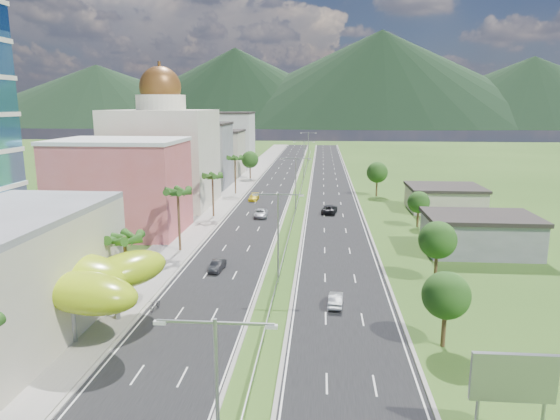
# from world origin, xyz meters

# --- Properties ---
(ground) EXTENTS (500.00, 500.00, 0.00)m
(ground) POSITION_xyz_m (0.00, 0.00, 0.00)
(ground) COLOR #2D5119
(ground) RESTS_ON ground
(road_left) EXTENTS (11.00, 260.00, 0.04)m
(road_left) POSITION_xyz_m (-7.50, 90.00, 0.02)
(road_left) COLOR black
(road_left) RESTS_ON ground
(road_right) EXTENTS (11.00, 260.00, 0.04)m
(road_right) POSITION_xyz_m (7.50, 90.00, 0.02)
(road_right) COLOR black
(road_right) RESTS_ON ground
(sidewalk_left) EXTENTS (7.00, 260.00, 0.12)m
(sidewalk_left) POSITION_xyz_m (-17.00, 90.00, 0.06)
(sidewalk_left) COLOR gray
(sidewalk_left) RESTS_ON ground
(median_guardrail) EXTENTS (0.10, 216.06, 0.76)m
(median_guardrail) POSITION_xyz_m (0.00, 71.99, 0.62)
(median_guardrail) COLOR gray
(median_guardrail) RESTS_ON ground
(streetlight_median_a) EXTENTS (6.04, 0.25, 11.00)m
(streetlight_median_a) POSITION_xyz_m (0.00, -25.00, 6.75)
(streetlight_median_a) COLOR gray
(streetlight_median_a) RESTS_ON ground
(streetlight_median_b) EXTENTS (6.04, 0.25, 11.00)m
(streetlight_median_b) POSITION_xyz_m (0.00, 10.00, 6.75)
(streetlight_median_b) COLOR gray
(streetlight_median_b) RESTS_ON ground
(streetlight_median_c) EXTENTS (6.04, 0.25, 11.00)m
(streetlight_median_c) POSITION_xyz_m (0.00, 50.00, 6.75)
(streetlight_median_c) COLOR gray
(streetlight_median_c) RESTS_ON ground
(streetlight_median_d) EXTENTS (6.04, 0.25, 11.00)m
(streetlight_median_d) POSITION_xyz_m (0.00, 95.00, 6.75)
(streetlight_median_d) COLOR gray
(streetlight_median_d) RESTS_ON ground
(streetlight_median_e) EXTENTS (6.04, 0.25, 11.00)m
(streetlight_median_e) POSITION_xyz_m (0.00, 140.00, 6.75)
(streetlight_median_e) COLOR gray
(streetlight_median_e) RESTS_ON ground
(lime_canopy) EXTENTS (18.00, 15.00, 7.40)m
(lime_canopy) POSITION_xyz_m (-20.00, -4.00, 4.99)
(lime_canopy) COLOR #9ABB12
(lime_canopy) RESTS_ON ground
(pink_shophouse) EXTENTS (20.00, 15.00, 15.00)m
(pink_shophouse) POSITION_xyz_m (-28.00, 32.00, 7.50)
(pink_shophouse) COLOR #C85752
(pink_shophouse) RESTS_ON ground
(domed_building) EXTENTS (20.00, 20.00, 28.70)m
(domed_building) POSITION_xyz_m (-28.00, 55.00, 11.35)
(domed_building) COLOR beige
(domed_building) RESTS_ON ground
(midrise_grey) EXTENTS (16.00, 15.00, 16.00)m
(midrise_grey) POSITION_xyz_m (-27.00, 80.00, 8.00)
(midrise_grey) COLOR slate
(midrise_grey) RESTS_ON ground
(midrise_beige) EXTENTS (16.00, 15.00, 13.00)m
(midrise_beige) POSITION_xyz_m (-27.00, 102.00, 6.50)
(midrise_beige) COLOR #BCB59B
(midrise_beige) RESTS_ON ground
(midrise_white) EXTENTS (16.00, 15.00, 18.00)m
(midrise_white) POSITION_xyz_m (-27.00, 125.00, 9.00)
(midrise_white) COLOR silver
(midrise_white) RESTS_ON ground
(billboard) EXTENTS (5.20, 0.35, 6.20)m
(billboard) POSITION_xyz_m (17.00, -18.00, 4.42)
(billboard) COLOR gray
(billboard) RESTS_ON ground
(shed_near) EXTENTS (15.00, 10.00, 5.00)m
(shed_near) POSITION_xyz_m (28.00, 25.00, 2.50)
(shed_near) COLOR slate
(shed_near) RESTS_ON ground
(shed_far) EXTENTS (14.00, 12.00, 4.40)m
(shed_far) POSITION_xyz_m (30.00, 55.00, 2.20)
(shed_far) COLOR #BCB59B
(shed_far) RESTS_ON ground
(palm_tree_b) EXTENTS (3.60, 3.60, 8.10)m
(palm_tree_b) POSITION_xyz_m (-15.50, 2.00, 7.06)
(palm_tree_b) COLOR #47301C
(palm_tree_b) RESTS_ON ground
(palm_tree_c) EXTENTS (3.60, 3.60, 9.60)m
(palm_tree_c) POSITION_xyz_m (-15.50, 22.00, 8.50)
(palm_tree_c) COLOR #47301C
(palm_tree_c) RESTS_ON ground
(palm_tree_d) EXTENTS (3.60, 3.60, 8.60)m
(palm_tree_d) POSITION_xyz_m (-15.50, 45.00, 7.54)
(palm_tree_d) COLOR #47301C
(palm_tree_d) RESTS_ON ground
(palm_tree_e) EXTENTS (3.60, 3.60, 9.40)m
(palm_tree_e) POSITION_xyz_m (-15.50, 70.00, 8.31)
(palm_tree_e) COLOR #47301C
(palm_tree_e) RESTS_ON ground
(leafy_tree_lfar) EXTENTS (4.90, 4.90, 8.05)m
(leafy_tree_lfar) POSITION_xyz_m (-15.50, 95.00, 5.58)
(leafy_tree_lfar) COLOR #47301C
(leafy_tree_lfar) RESTS_ON ground
(leafy_tree_ra) EXTENTS (4.20, 4.20, 6.90)m
(leafy_tree_ra) POSITION_xyz_m (16.00, -5.00, 4.78)
(leafy_tree_ra) COLOR #47301C
(leafy_tree_ra) RESTS_ON ground
(leafy_tree_rb) EXTENTS (4.55, 4.55, 7.47)m
(leafy_tree_rb) POSITION_xyz_m (19.00, 12.00, 5.18)
(leafy_tree_rb) COLOR #47301C
(leafy_tree_rb) RESTS_ON ground
(leafy_tree_rc) EXTENTS (3.85, 3.85, 6.33)m
(leafy_tree_rc) POSITION_xyz_m (22.00, 40.00, 4.37)
(leafy_tree_rc) COLOR #47301C
(leafy_tree_rc) RESTS_ON ground
(leafy_tree_rd) EXTENTS (4.90, 4.90, 8.05)m
(leafy_tree_rd) POSITION_xyz_m (18.00, 70.00, 5.58)
(leafy_tree_rd) COLOR #47301C
(leafy_tree_rd) RESTS_ON ground
(mountain_ridge) EXTENTS (860.00, 140.00, 90.00)m
(mountain_ridge) POSITION_xyz_m (60.00, 450.00, 0.00)
(mountain_ridge) COLOR black
(mountain_ridge) RESTS_ON ground
(car_dark_left) EXTENTS (1.76, 4.15, 1.33)m
(car_dark_left) POSITION_xyz_m (-8.24, 13.64, 0.71)
(car_dark_left) COLOR black
(car_dark_left) RESTS_ON road_left
(car_silver_mid_left) EXTENTS (2.83, 5.55, 1.50)m
(car_silver_mid_left) POSITION_xyz_m (-6.40, 45.24, 0.79)
(car_silver_mid_left) COLOR #A5A7AD
(car_silver_mid_left) RESTS_ON road_left
(car_yellow_far_left) EXTENTS (2.07, 4.91, 1.41)m
(car_yellow_far_left) POSITION_xyz_m (-10.00, 61.88, 0.75)
(car_yellow_far_left) COLOR yellow
(car_yellow_far_left) RESTS_ON road_left
(car_silver_right) EXTENTS (1.76, 4.29, 1.38)m
(car_silver_right) POSITION_xyz_m (6.74, 3.36, 0.73)
(car_silver_right) COLOR #9A9CA1
(car_silver_right) RESTS_ON road_right
(car_dark_far_right) EXTENTS (3.45, 6.05, 1.59)m
(car_dark_far_right) POSITION_xyz_m (6.73, 49.96, 0.84)
(car_dark_far_right) COLOR black
(car_dark_far_right) RESTS_ON road_right
(motorcycle) EXTENTS (0.95, 2.17, 1.34)m
(motorcycle) POSITION_xyz_m (-12.08, 0.69, 0.71)
(motorcycle) COLOR black
(motorcycle) RESTS_ON road_left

